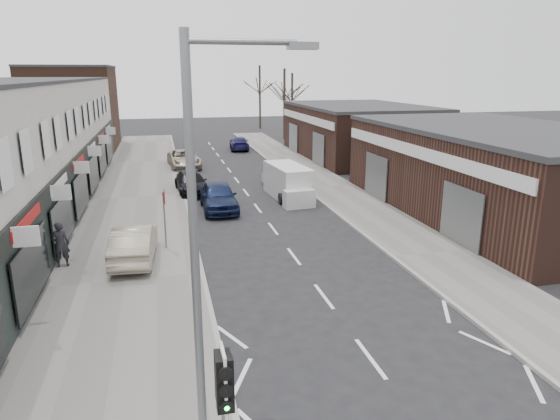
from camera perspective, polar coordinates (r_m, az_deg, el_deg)
ground at (r=12.78m, az=14.08°, el=-20.75°), size 160.00×160.00×0.00m
pavement_left at (r=31.94m, az=-15.94°, el=1.39°), size 5.50×64.00×0.12m
pavement_right at (r=33.71m, az=5.77°, el=2.63°), size 3.50×64.00×0.12m
brick_block_far at (r=54.78m, az=-22.59°, el=10.60°), size 8.00×10.00×8.00m
right_unit_near at (r=29.48m, az=23.68°, el=3.91°), size 10.00×18.00×4.50m
right_unit_far at (r=46.80m, az=8.91°, el=8.80°), size 10.00×16.00×4.50m
tree_far_a at (r=59.23m, az=0.49°, el=8.13°), size 3.60×3.60×8.00m
tree_far_b at (r=65.62m, az=1.36°, el=8.83°), size 3.60×3.60×7.50m
tree_far_c at (r=70.76m, az=-2.27°, el=9.30°), size 3.60×3.60×8.50m
traffic_light at (r=8.66m, az=-6.38°, el=-20.19°), size 0.28×0.60×3.10m
street_lamp at (r=8.72m, az=-8.63°, el=-3.67°), size 2.23×0.22×8.00m
warning_sign at (r=21.67m, az=-13.06°, el=0.96°), size 0.12×0.80×2.70m
white_van at (r=30.61m, az=1.01°, el=3.11°), size 2.23×5.32×2.01m
sedan_on_pavement at (r=20.96m, az=-16.33°, el=-3.61°), size 1.82×4.53×1.46m
pedestrian at (r=21.20m, az=-23.81°, el=-3.60°), size 0.72×0.53×1.83m
parked_car_left_a at (r=28.14m, az=-7.05°, el=1.58°), size 1.89×4.69×1.60m
parked_car_left_b at (r=32.60m, az=-10.08°, el=3.11°), size 2.19×4.67×1.32m
parked_car_left_c at (r=41.53m, az=-10.90°, el=5.75°), size 2.72×5.28×1.43m
parked_car_right_a at (r=33.17m, az=-0.35°, el=3.52°), size 1.36×3.87×1.27m
parked_car_right_b at (r=36.35m, az=0.27°, el=4.77°), size 2.09×4.60×1.53m
parked_car_right_c at (r=50.75m, az=-4.69°, el=7.62°), size 2.28×4.70×1.32m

